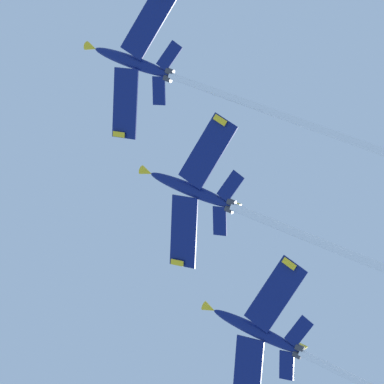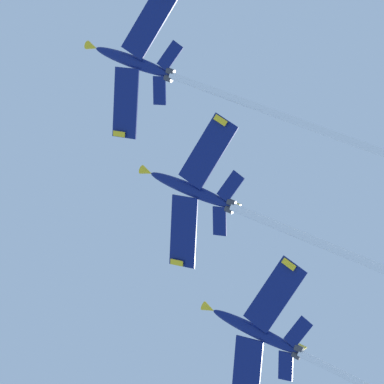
% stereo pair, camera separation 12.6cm
% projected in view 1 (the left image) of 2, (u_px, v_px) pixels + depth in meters
% --- Properties ---
extents(jet_lead, '(36.50, 27.82, 24.80)m').
position_uv_depth(jet_lead, '(190.00, 83.00, 104.25)').
color(jet_lead, navy).
extents(jet_second, '(37.97, 29.30, 25.30)m').
position_uv_depth(jet_second, '(270.00, 222.00, 100.26)').
color(jet_second, navy).
extents(jet_third, '(39.81, 29.54, 25.05)m').
position_uv_depth(jet_third, '(332.00, 368.00, 98.98)').
color(jet_third, navy).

